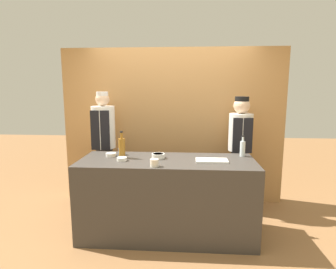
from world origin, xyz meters
name	(u,v)px	position (x,y,z in m)	size (l,w,h in m)	color
ground_plane	(167,234)	(0.00, 0.00, 0.00)	(14.00, 14.00, 0.00)	olive
cabinet_wall	(172,126)	(0.00, 1.16, 1.20)	(3.43, 0.18, 2.40)	#B7844C
counter	(167,197)	(0.00, 0.00, 0.48)	(2.10, 0.78, 0.95)	#3D3833
sauce_bowl_white	(122,159)	(-0.53, -0.08, 0.97)	(0.12, 0.12, 0.04)	white
sauce_bowl_yellow	(158,156)	(-0.11, 0.06, 0.98)	(0.16, 0.16, 0.06)	white
sauce_bowl_purple	(111,154)	(-0.72, 0.12, 0.98)	(0.13, 0.13, 0.04)	white
cutting_board	(212,160)	(0.53, -0.03, 0.96)	(0.37, 0.20, 0.02)	white
bottle_clear	(243,148)	(0.93, 0.24, 1.06)	(0.06, 0.06, 0.26)	silver
bottle_amber	(122,147)	(-0.56, 0.06, 1.08)	(0.08, 0.08, 0.33)	#9E661E
cup_cream	(154,163)	(-0.12, -0.30, 0.99)	(0.09, 0.09, 0.08)	silver
cup_blue	(121,151)	(-0.60, 0.21, 1.00)	(0.07, 0.07, 0.09)	#386093
chef_left	(104,146)	(-0.99, 0.75, 0.95)	(0.34, 0.34, 1.75)	#28282D
chef_right	(240,149)	(0.99, 0.75, 0.93)	(0.33, 0.33, 1.68)	#28282D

